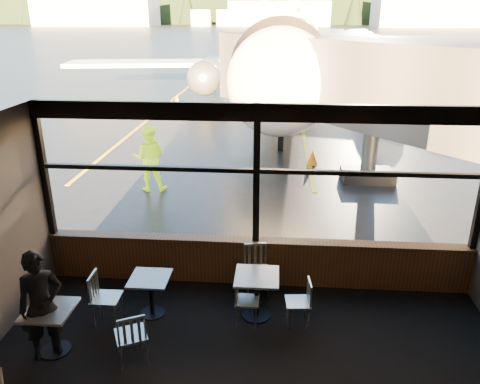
# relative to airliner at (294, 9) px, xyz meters

# --- Properties ---
(ground_plane) EXTENTS (520.00, 520.00, 0.00)m
(ground_plane) POSITION_rel_airliner_xyz_m (-1.13, 99.22, -5.14)
(ground_plane) COLOR black
(ground_plane) RESTS_ON ground
(ceiling) EXTENTS (8.00, 6.00, 0.04)m
(ceiling) POSITION_rel_airliner_xyz_m (-1.13, -23.78, -1.64)
(ceiling) COLOR #38332D
(ceiling) RESTS_ON ground
(window_sill) EXTENTS (8.00, 0.28, 0.90)m
(window_sill) POSITION_rel_airliner_xyz_m (-1.13, -20.78, -4.69)
(window_sill) COLOR #533119
(window_sill) RESTS_ON ground
(window_header) EXTENTS (8.00, 0.18, 0.30)m
(window_header) POSITION_rel_airliner_xyz_m (-1.13, -20.78, -1.79)
(window_header) COLOR black
(window_header) RESTS_ON ground
(mullion_left) EXTENTS (0.12, 0.12, 2.60)m
(mullion_left) POSITION_rel_airliner_xyz_m (-5.08, -20.78, -2.94)
(mullion_left) COLOR black
(mullion_left) RESTS_ON ground
(mullion_centre) EXTENTS (0.12, 0.12, 2.60)m
(mullion_centre) POSITION_rel_airliner_xyz_m (-1.13, -20.78, -2.94)
(mullion_centre) COLOR black
(mullion_centre) RESTS_ON ground
(window_transom) EXTENTS (8.00, 0.10, 0.08)m
(window_transom) POSITION_rel_airliner_xyz_m (-1.13, -20.78, -2.84)
(window_transom) COLOR black
(window_transom) RESTS_ON ground
(airliner) EXTENTS (29.86, 35.15, 10.28)m
(airliner) POSITION_rel_airliner_xyz_m (0.00, 0.00, 0.00)
(airliner) COLOR white
(airliner) RESTS_ON ground_plane
(jet_bridge) EXTENTS (9.49, 11.60, 5.06)m
(jet_bridge) POSITION_rel_airliner_xyz_m (2.47, -15.28, -2.61)
(jet_bridge) COLOR #29292C
(jet_bridge) RESTS_ON ground_plane
(cafe_table_near) EXTENTS (0.74, 0.74, 0.81)m
(cafe_table_near) POSITION_rel_airliner_xyz_m (-1.05, -21.87, -4.74)
(cafe_table_near) COLOR #9D9891
(cafe_table_near) RESTS_ON carpet_floor
(cafe_table_mid) EXTENTS (0.66, 0.66, 0.73)m
(cafe_table_mid) POSITION_rel_airliner_xyz_m (-2.87, -21.94, -4.78)
(cafe_table_mid) COLOR gray
(cafe_table_mid) RESTS_ON carpet_floor
(cafe_table_left) EXTENTS (0.71, 0.71, 0.78)m
(cafe_table_left) POSITION_rel_airliner_xyz_m (-4.13, -23.02, -4.75)
(cafe_table_left) COLOR #9B968F
(cafe_table_left) RESTS_ON carpet_floor
(chair_near_e) EXTENTS (0.50, 0.50, 0.84)m
(chair_near_e) POSITION_rel_airliner_xyz_m (-0.36, -22.03, -4.72)
(chair_near_e) COLOR beige
(chair_near_e) RESTS_ON carpet_floor
(chair_near_w) EXTENTS (0.45, 0.45, 0.82)m
(chair_near_w) POSITION_rel_airliner_xyz_m (-1.20, -22.04, -4.73)
(chair_near_w) COLOR #ADA89C
(chair_near_w) RESTS_ON carpet_floor
(chair_near_n) EXTENTS (0.62, 0.62, 0.97)m
(chair_near_n) POSITION_rel_airliner_xyz_m (-1.08, -21.18, -4.66)
(chair_near_n) COLOR #B6B1A5
(chair_near_n) RESTS_ON carpet_floor
(chair_mid_s) EXTENTS (0.67, 0.67, 0.92)m
(chair_mid_s) POSITION_rel_airliner_xyz_m (-2.86, -23.13, -4.68)
(chair_mid_s) COLOR #BBB5A8
(chair_mid_s) RESTS_ON carpet_floor
(chair_mid_w) EXTENTS (0.52, 0.52, 0.94)m
(chair_mid_w) POSITION_rel_airliner_xyz_m (-3.54, -22.24, -4.67)
(chair_mid_w) COLOR #A9A699
(chair_mid_w) RESTS_ON carpet_floor
(passenger) EXTENTS (0.77, 0.70, 1.76)m
(passenger) POSITION_rel_airliner_xyz_m (-4.19, -23.08, -4.26)
(passenger) COLOR black
(passenger) RESTS_ON carpet_floor
(ground_crew) EXTENTS (1.02, 0.83, 1.94)m
(ground_crew) POSITION_rel_airliner_xyz_m (-4.47, -15.88, -4.17)
(ground_crew) COLOR #BFF219
(ground_crew) RESTS_ON ground_plane
(cone_nose) EXTENTS (0.37, 0.37, 0.51)m
(cone_nose) POSITION_rel_airliner_xyz_m (0.47, -13.00, -4.89)
(cone_nose) COLOR #FF6508
(cone_nose) RESTS_ON ground_plane
(cone_wing) EXTENTS (0.37, 0.37, 0.52)m
(cone_wing) POSITION_rel_airliner_xyz_m (-6.57, -1.96, -4.88)
(cone_wing) COLOR orange
(cone_wing) RESTS_ON ground_plane
(hangar_left) EXTENTS (45.00, 18.00, 11.00)m
(hangar_left) POSITION_rel_airliner_xyz_m (-71.13, 159.22, 0.36)
(hangar_left) COLOR silver
(hangar_left) RESTS_ON ground_plane
(hangar_mid) EXTENTS (38.00, 15.00, 10.00)m
(hangar_mid) POSITION_rel_airliner_xyz_m (-1.13, 164.22, -0.14)
(hangar_mid) COLOR silver
(hangar_mid) RESTS_ON ground_plane
(hangar_right) EXTENTS (50.00, 20.00, 12.00)m
(hangar_right) POSITION_rel_airliner_xyz_m (58.87, 157.22, 0.86)
(hangar_right) COLOR silver
(hangar_right) RESTS_ON ground_plane
(fuel_tank_a) EXTENTS (8.00, 8.00, 6.00)m
(fuel_tank_a) POSITION_rel_airliner_xyz_m (-31.13, 161.22, -2.14)
(fuel_tank_a) COLOR silver
(fuel_tank_a) RESTS_ON ground_plane
(fuel_tank_b) EXTENTS (8.00, 8.00, 6.00)m
(fuel_tank_b) POSITION_rel_airliner_xyz_m (-21.13, 161.22, -2.14)
(fuel_tank_b) COLOR silver
(fuel_tank_b) RESTS_ON ground_plane
(fuel_tank_c) EXTENTS (8.00, 8.00, 6.00)m
(fuel_tank_c) POSITION_rel_airliner_xyz_m (-11.13, 161.22, -2.14)
(fuel_tank_c) COLOR silver
(fuel_tank_c) RESTS_ON ground_plane
(treeline) EXTENTS (360.00, 3.00, 12.00)m
(treeline) POSITION_rel_airliner_xyz_m (-1.13, 189.22, 0.86)
(treeline) COLOR black
(treeline) RESTS_ON ground_plane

